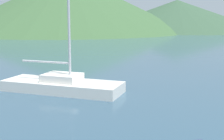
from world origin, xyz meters
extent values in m
cube|color=white|center=(-2.98, 15.42, 0.25)|extent=(5.90, 4.90, 0.51)
cube|color=white|center=(-2.98, 15.42, 0.69)|extent=(2.21, 2.10, 0.36)
cylinder|color=#BCBCC1|center=(-3.70, 15.92, 1.41)|extent=(2.22, 1.57, 0.10)
cone|color=#3D6038|center=(5.42, 75.15, 6.56)|extent=(55.41, 55.41, 13.12)
cone|color=#38563D|center=(31.85, 72.33, 3.73)|extent=(41.94, 41.94, 7.46)
camera|label=1|loc=(-4.55, 0.57, 3.64)|focal=50.00mm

